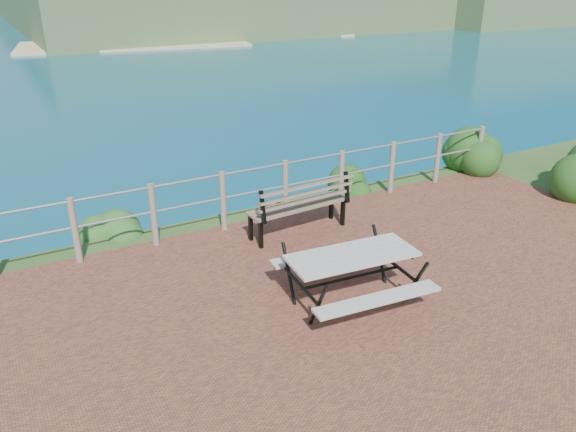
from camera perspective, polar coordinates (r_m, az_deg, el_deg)
name	(u,v)px	position (r m, az deg, el deg)	size (l,w,h in m)	color
ground	(413,309)	(7.38, 12.59, -9.25)	(10.00, 7.00, 0.12)	brown
safety_railing	(285,186)	(9.57, -0.27, 3.10)	(9.40, 0.10, 1.00)	#6B5B4C
picnic_table	(351,273)	(7.16, 6.45, -5.76)	(1.69, 1.41, 0.69)	#9F9B8F
park_bench	(298,197)	(8.91, 1.04, 1.91)	(1.72, 0.53, 0.96)	brown
shrub_right_edge	(467,170)	(12.70, 17.70, 4.50)	(1.23, 1.23, 1.76)	#154314
shrub_lip_west	(114,236)	(9.51, -17.30, -1.92)	(0.79, 0.79, 0.53)	#28531F
shrub_lip_east	(349,188)	(11.13, 6.24, 2.84)	(0.84, 0.84, 0.61)	#154314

